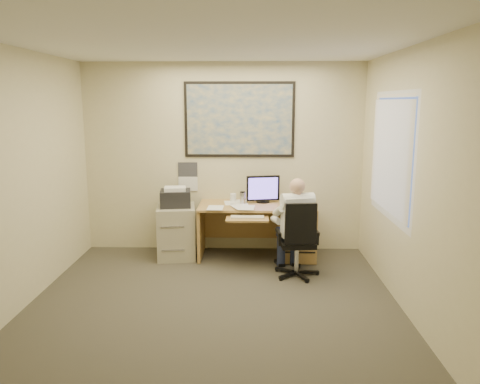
{
  "coord_description": "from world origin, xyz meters",
  "views": [
    {
      "loc": [
        0.39,
        -4.44,
        2.15
      ],
      "look_at": [
        0.26,
        1.3,
        1.04
      ],
      "focal_mm": 35.0,
      "sensor_mm": 36.0,
      "label": 1
    }
  ],
  "objects_px": {
    "office_chair": "(297,255)",
    "person": "(297,227)",
    "desk": "(281,226)",
    "filing_cabinet": "(176,227)"
  },
  "relations": [
    {
      "from": "desk",
      "to": "person",
      "type": "bearing_deg",
      "value": -77.52
    },
    {
      "from": "person",
      "to": "office_chair",
      "type": "bearing_deg",
      "value": -106.54
    },
    {
      "from": "office_chair",
      "to": "person",
      "type": "relative_size",
      "value": 0.79
    },
    {
      "from": "desk",
      "to": "filing_cabinet",
      "type": "bearing_deg",
      "value": -178.81
    },
    {
      "from": "desk",
      "to": "office_chair",
      "type": "xyz_separation_m",
      "value": [
        0.15,
        -0.79,
        -0.16
      ]
    },
    {
      "from": "office_chair",
      "to": "desk",
      "type": "bearing_deg",
      "value": 95.65
    },
    {
      "from": "office_chair",
      "to": "person",
      "type": "height_order",
      "value": "person"
    },
    {
      "from": "office_chair",
      "to": "person",
      "type": "bearing_deg",
      "value": 81.4
    },
    {
      "from": "filing_cabinet",
      "to": "person",
      "type": "distance_m",
      "value": 1.77
    },
    {
      "from": "desk",
      "to": "office_chair",
      "type": "height_order",
      "value": "desk"
    }
  ]
}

